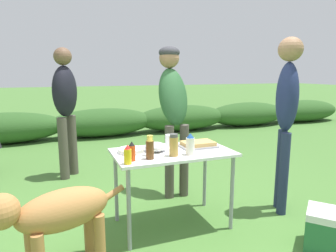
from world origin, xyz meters
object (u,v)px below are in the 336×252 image
standing_person_in_dark_puffer (287,105)px  dog (55,214)px  beer_bottle (150,148)px  folding_table (173,159)px  spice_jar (174,145)px  food_tray (198,144)px  paper_cup_stack (169,140)px  mayo_bottle (190,144)px  mixing_bowl (155,147)px  standing_person_in_gray_fleece (173,100)px  standing_person_with_beanie (65,101)px  hot_sauce_bottle (132,152)px  plate_stack (131,150)px  relish_jar (150,146)px  mustard_bottle (128,155)px

standing_person_in_dark_puffer → dog: standing_person_in_dark_puffer is taller
beer_bottle → standing_person_in_dark_puffer: size_ratio=0.11×
folding_table → spice_jar: spice_jar is taller
food_tray → spice_jar: 0.40m
folding_table → paper_cup_stack: paper_cup_stack is taller
beer_bottle → mayo_bottle: bearing=0.4°
mayo_bottle → standing_person_in_dark_puffer: bearing=2.3°
dog → mixing_bowl: bearing=-82.1°
spice_jar → dog: bearing=-167.6°
standing_person_in_gray_fleece → standing_person_with_beanie: bearing=138.5°
hot_sauce_bottle → standing_person_in_dark_puffer: (1.63, 0.04, 0.32)m
folding_table → standing_person_with_beanie: 2.05m
dog → plate_stack: bearing=-73.1°
mixing_bowl → relish_jar: relish_jar is taller
paper_cup_stack → beer_bottle: bearing=-129.6°
mixing_bowl → dog: size_ratio=0.20×
folding_table → hot_sauce_bottle: size_ratio=6.63×
mixing_bowl → mustard_bottle: 0.45m
standing_person_in_dark_puffer → dog: 2.36m
mixing_bowl → relish_jar: 0.16m
plate_stack → mixing_bowl: 0.23m
beer_bottle → standing_person_with_beanie: standing_person_with_beanie is taller
relish_jar → mayo_bottle: size_ratio=0.93×
hot_sauce_bottle → dog: (-0.62, -0.21, -0.35)m
plate_stack → hot_sauce_bottle: size_ratio=1.45×
spice_jar → relish_jar: 0.21m
mixing_bowl → beer_bottle: beer_bottle is taller
spice_jar → standing_person_with_beanie: 2.15m
plate_stack → mayo_bottle: (0.48, -0.26, 0.07)m
mustard_bottle → mayo_bottle: mayo_bottle is taller
mixing_bowl → relish_jar: (-0.09, -0.13, 0.05)m
plate_stack → mayo_bottle: mayo_bottle is taller
relish_jar → plate_stack: bearing=129.8°
mayo_bottle → relish_jar: bearing=164.2°
folding_table → standing_person_in_dark_puffer: (1.20, -0.12, 0.48)m
folding_table → dog: (-1.05, -0.37, -0.20)m
hot_sauce_bottle → dog: size_ratio=0.16×
plate_stack → standing_person_in_gray_fleece: bearing=44.2°
hot_sauce_bottle → standing_person_in_dark_puffer: size_ratio=0.09×
spice_jar → mayo_bottle: size_ratio=1.01×
paper_cup_stack → standing_person_in_gray_fleece: 0.68m
standing_person_in_dark_puffer → mixing_bowl: bearing=-67.2°
food_tray → spice_jar: size_ratio=1.77×
mustard_bottle → paper_cup_stack: bearing=41.1°
standing_person_with_beanie → spice_jar: bearing=-120.7°
plate_stack → hot_sauce_bottle: 0.27m
standing_person_with_beanie → dog: 2.28m
folding_table → mustard_bottle: bearing=-153.3°
mixing_bowl → dog: bearing=-154.4°
spice_jar → dog: size_ratio=0.19×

